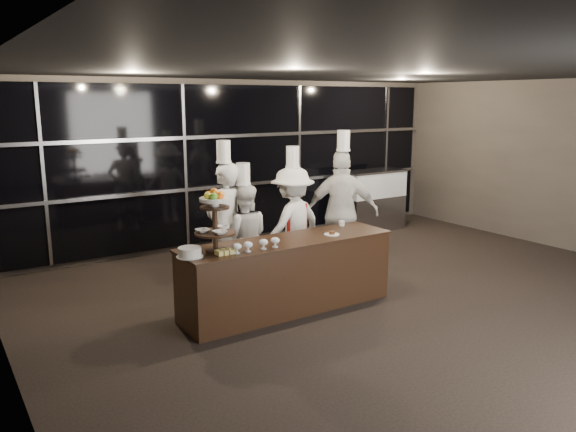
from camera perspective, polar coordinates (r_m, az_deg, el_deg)
room at (r=6.64m, az=16.68°, el=1.31°), size 10.00×10.00×10.00m
window_wall at (r=10.48m, az=-4.40°, el=5.48°), size 8.60×0.10×2.80m
buffet_counter at (r=7.17m, az=-0.02°, el=-5.95°), size 2.84×0.74×0.92m
display_stand at (r=6.47m, az=-7.45°, el=-0.01°), size 0.48×0.48×0.74m
compotes at (r=6.55m, az=-3.26°, el=-2.82°), size 0.63×0.11×0.12m
layer_cake at (r=6.37m, az=-9.96°, el=-3.65°), size 0.30×0.30×0.11m
pastry_squares at (r=6.43m, az=-6.48°, el=-3.65°), size 0.19×0.13×0.05m
small_plate at (r=7.31m, az=4.47°, el=-1.82°), size 0.20×0.20×0.05m
chef_cup at (r=7.84m, az=5.48°, el=-0.75°), size 0.08×0.08×0.07m
display_case at (r=11.59m, az=8.60°, el=1.91°), size 1.34×0.59×1.24m
chef_a at (r=7.87m, az=-6.39°, el=-0.94°), size 0.76×0.62×2.11m
chef_b at (r=7.94m, az=-4.48°, el=-2.00°), size 0.90×0.83×1.79m
chef_c at (r=8.24m, az=0.47°, el=-0.78°), size 1.21×0.87×1.99m
chef_d at (r=8.58m, az=5.51°, el=0.41°), size 1.19×1.00×2.20m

